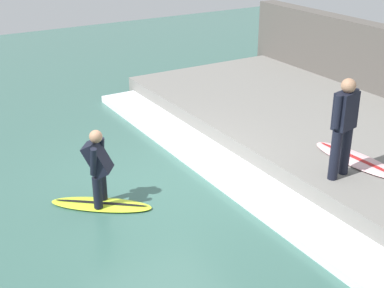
% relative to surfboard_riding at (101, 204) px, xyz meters
% --- Properties ---
extents(ground_plane, '(28.00, 28.00, 0.00)m').
position_rel_surfboard_riding_xyz_m(ground_plane, '(1.13, 0.04, -0.03)').
color(ground_plane, '#386056').
extents(concrete_ledge, '(4.40, 10.02, 0.44)m').
position_rel_surfboard_riding_xyz_m(concrete_ledge, '(5.06, 0.04, 0.19)').
color(concrete_ledge, slate).
rests_on(concrete_ledge, ground_plane).
extents(wave_foam_crest, '(0.89, 9.51, 0.16)m').
position_rel_surfboard_riding_xyz_m(wave_foam_crest, '(2.42, 0.04, 0.05)').
color(wave_foam_crest, silver).
rests_on(wave_foam_crest, ground_plane).
extents(surfboard_riding, '(1.61, 1.42, 0.07)m').
position_rel_surfboard_riding_xyz_m(surfboard_riding, '(0.00, 0.00, 0.00)').
color(surfboard_riding, '#BFE02D').
rests_on(surfboard_riding, ground_plane).
extents(surfer_riding, '(0.56, 0.55, 1.29)m').
position_rel_surfboard_riding_xyz_m(surfer_riding, '(0.00, 0.00, 0.74)').
color(surfer_riding, black).
rests_on(surfer_riding, surfboard_riding).
extents(surfer_waiting_near, '(0.56, 0.31, 1.67)m').
position_rel_surfboard_riding_xyz_m(surfer_waiting_near, '(3.46, -1.82, 1.36)').
color(surfer_waiting_near, black).
rests_on(surfer_waiting_near, concrete_ledge).
extents(surfboard_waiting_near, '(0.66, 1.83, 0.07)m').
position_rel_surfboard_riding_xyz_m(surfboard_waiting_near, '(4.15, -1.59, 0.44)').
color(surfboard_waiting_near, beige).
rests_on(surfboard_waiting_near, concrete_ledge).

